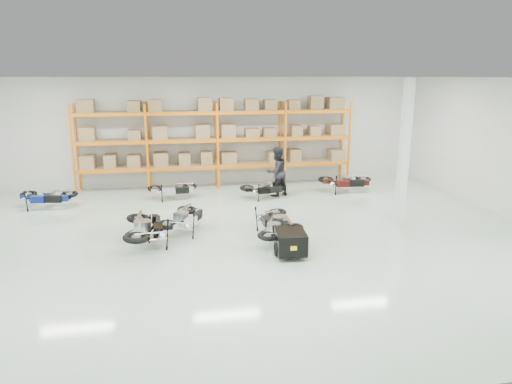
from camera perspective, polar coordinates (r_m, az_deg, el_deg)
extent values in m
plane|color=#B6CBB9|center=(13.23, -2.18, -5.86)|extent=(18.00, 18.00, 0.00)
plane|color=white|center=(12.40, -2.39, 14.03)|extent=(18.00, 18.00, 0.00)
plane|color=silver|center=(19.50, -5.10, 7.52)|extent=(18.00, 0.00, 18.00)
plane|color=silver|center=(6.02, 6.92, -8.57)|extent=(18.00, 0.00, 18.00)
cube|color=orange|center=(18.92, -21.99, 4.79)|extent=(0.08, 0.08, 3.50)
cube|color=orange|center=(19.79, -21.48, 5.22)|extent=(0.08, 0.08, 3.50)
cube|color=orange|center=(18.54, -13.48, 5.26)|extent=(0.08, 0.08, 3.50)
cube|color=orange|center=(19.43, -13.34, 5.68)|extent=(0.08, 0.08, 3.50)
cube|color=orange|center=(18.58, -4.80, 5.63)|extent=(0.08, 0.08, 3.50)
cube|color=orange|center=(19.47, -5.05, 6.03)|extent=(0.08, 0.08, 3.50)
cube|color=orange|center=(19.04, 3.67, 5.86)|extent=(0.08, 0.08, 3.50)
cube|color=orange|center=(19.91, 3.06, 6.25)|extent=(0.08, 0.08, 3.50)
cube|color=orange|center=(19.88, 11.58, 5.97)|extent=(0.08, 0.08, 3.50)
cube|color=orange|center=(20.71, 10.67, 6.34)|extent=(0.08, 0.08, 3.50)
cube|color=orange|center=(18.83, -17.58, 2.49)|extent=(2.70, 0.08, 0.12)
cube|color=orange|center=(19.71, -17.26, 3.02)|extent=(2.70, 0.08, 0.12)
cube|color=#A58355|center=(19.25, -17.43, 2.96)|extent=(2.68, 0.88, 0.02)
cube|color=#A58355|center=(19.21, -17.48, 3.64)|extent=(2.40, 0.70, 0.44)
cube|color=orange|center=(18.66, -9.03, 2.88)|extent=(2.70, 0.08, 0.12)
cube|color=orange|center=(19.54, -9.09, 3.41)|extent=(2.70, 0.08, 0.12)
cube|color=#A58355|center=(19.09, -9.07, 3.36)|extent=(2.68, 0.88, 0.02)
cube|color=#A58355|center=(19.05, -9.09, 4.04)|extent=(2.40, 0.70, 0.44)
cube|color=orange|center=(18.91, -0.51, 3.22)|extent=(2.70, 0.08, 0.12)
cube|color=orange|center=(19.78, -0.94, 3.72)|extent=(2.70, 0.08, 0.12)
cube|color=#A58355|center=(19.33, -0.73, 3.68)|extent=(2.68, 0.88, 0.02)
cube|color=#A58355|center=(19.29, -0.73, 4.35)|extent=(2.40, 0.70, 0.44)
cube|color=orange|center=(19.56, 7.62, 3.47)|extent=(2.70, 0.08, 0.12)
cube|color=orange|center=(20.40, 6.87, 3.95)|extent=(2.70, 0.08, 0.12)
cube|color=#A58355|center=(19.97, 7.24, 3.91)|extent=(2.68, 0.88, 0.02)
cube|color=#A58355|center=(19.93, 7.26, 4.56)|extent=(2.40, 0.70, 0.44)
cube|color=orange|center=(18.65, -17.84, 5.79)|extent=(2.70, 0.08, 0.12)
cube|color=orange|center=(19.53, -17.50, 6.18)|extent=(2.70, 0.08, 0.12)
cube|color=#A58355|center=(19.08, -17.68, 6.20)|extent=(2.68, 0.88, 0.02)
cube|color=#A58355|center=(19.05, -17.73, 6.88)|extent=(2.40, 0.70, 0.44)
cube|color=orange|center=(18.47, -9.16, 6.23)|extent=(2.70, 0.08, 0.12)
cube|color=orange|center=(19.37, -9.22, 6.60)|extent=(2.70, 0.08, 0.12)
cube|color=#A58355|center=(18.91, -9.20, 6.63)|extent=(2.68, 0.88, 0.02)
cube|color=#A58355|center=(18.88, -9.23, 7.32)|extent=(2.40, 0.70, 0.44)
cube|color=orange|center=(18.72, -0.52, 6.52)|extent=(2.70, 0.08, 0.12)
cube|color=orange|center=(19.60, -0.95, 6.88)|extent=(2.70, 0.08, 0.12)
cube|color=#A58355|center=(19.15, -0.74, 6.91)|extent=(2.68, 0.88, 0.02)
cube|color=#A58355|center=(19.13, -0.74, 7.59)|extent=(2.40, 0.70, 0.44)
cube|color=orange|center=(19.38, 7.73, 6.66)|extent=(2.70, 0.08, 0.12)
cube|color=orange|center=(20.23, 6.96, 7.01)|extent=(2.70, 0.08, 0.12)
cube|color=#A58355|center=(19.80, 7.34, 7.04)|extent=(2.68, 0.88, 0.02)
cube|color=#A58355|center=(19.77, 7.37, 7.70)|extent=(2.40, 0.70, 0.44)
cube|color=orange|center=(18.52, -18.10, 9.15)|extent=(2.70, 0.08, 0.12)
cube|color=orange|center=(19.41, -17.75, 9.39)|extent=(2.70, 0.08, 0.12)
cube|color=#A58355|center=(18.96, -17.94, 9.49)|extent=(2.68, 0.88, 0.02)
cube|color=#A58355|center=(18.95, -17.99, 10.18)|extent=(2.40, 0.70, 0.44)
cube|color=orange|center=(18.35, -9.30, 9.63)|extent=(2.70, 0.08, 0.12)
cube|color=orange|center=(19.25, -9.35, 9.84)|extent=(2.70, 0.08, 0.12)
cube|color=#A58355|center=(18.79, -9.34, 9.95)|extent=(2.68, 0.88, 0.02)
cube|color=#A58355|center=(18.78, -9.36, 10.65)|extent=(2.40, 0.70, 0.44)
cube|color=orange|center=(18.60, -0.52, 9.88)|extent=(2.70, 0.08, 0.12)
cube|color=orange|center=(19.49, -0.97, 10.09)|extent=(2.70, 0.08, 0.12)
cube|color=#A58355|center=(19.04, -0.75, 10.19)|extent=(2.68, 0.88, 0.02)
cube|color=#A58355|center=(19.02, -0.75, 10.88)|extent=(2.40, 0.70, 0.44)
cube|color=orange|center=(19.26, 7.84, 9.90)|extent=(2.70, 0.08, 0.12)
cube|color=orange|center=(20.12, 7.06, 10.12)|extent=(2.70, 0.08, 0.12)
cube|color=#A58355|center=(19.69, 7.45, 10.22)|extent=(2.68, 0.88, 0.02)
cube|color=#A58355|center=(19.67, 7.47, 10.88)|extent=(2.40, 0.70, 0.44)
cube|color=white|center=(14.70, 18.01, 4.60)|extent=(0.25, 0.25, 4.50)
cube|color=black|center=(11.91, 4.35, -6.19)|extent=(0.83, 1.01, 0.55)
cube|color=yellow|center=(11.48, 4.94, -7.02)|extent=(0.16, 0.03, 0.11)
torus|color=black|center=(11.90, 2.55, -7.21)|extent=(0.08, 0.38, 0.38)
torus|color=black|center=(12.08, 6.09, -6.95)|extent=(0.08, 0.38, 0.38)
cylinder|color=black|center=(12.49, 3.62, -4.95)|extent=(0.12, 0.90, 0.04)
imported|color=black|center=(17.61, 2.59, 2.54)|extent=(1.16, 1.07, 1.91)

